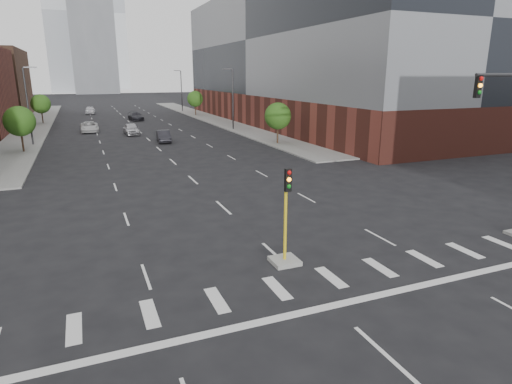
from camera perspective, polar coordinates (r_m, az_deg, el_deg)
sidewalk_left_far at (r=81.68m, az=-27.25°, el=8.02°), size 5.00×92.00×0.15m
sidewalk_right_far at (r=84.52m, az=-6.36°, el=9.80°), size 5.00×92.00×0.15m
building_right_main at (r=76.73m, az=7.43°, el=17.38°), size 24.00×70.00×22.00m
tower_left at (r=228.54m, az=-23.59°, el=20.96°), size 22.00×22.00×70.00m
tower_right at (r=269.44m, az=-19.50°, el=21.38°), size 20.00×20.00×80.00m
tower_mid at (r=207.57m, az=-20.95°, el=18.28°), size 18.00×18.00×44.00m
median_traffic_signal at (r=19.19m, az=3.92°, el=-6.83°), size 1.20×1.20×4.40m
streetlight_right_a at (r=65.59m, az=-3.19°, el=12.60°), size 1.60×0.22×9.07m
streetlight_right_b at (r=99.32m, az=-9.96°, el=13.35°), size 1.60×0.22×9.07m
streetlight_left at (r=57.32m, az=-28.09°, el=10.44°), size 1.60×0.22×9.07m
tree_left_near at (r=52.55m, az=-29.00°, el=8.25°), size 3.20×3.20×4.85m
tree_left_far at (r=82.33m, az=-26.78°, el=10.45°), size 3.20×3.20×4.85m
tree_right_near at (r=52.03m, az=2.93°, el=10.08°), size 3.20×3.20×4.85m
tree_right_far at (r=89.80m, az=-8.13°, el=12.20°), size 3.20×3.20×4.85m
car_near_left at (r=63.20m, az=-16.30°, el=8.08°), size 2.01×4.83×1.63m
car_mid_right at (r=55.33m, az=-12.22°, el=7.28°), size 1.87×4.46×1.43m
car_far_left at (r=68.28m, az=-21.33°, el=8.10°), size 2.48×5.36×1.49m
car_deep_right at (r=83.12m, az=-15.74°, el=9.71°), size 2.58×5.36×1.51m
car_distant at (r=99.50m, az=-21.23°, el=10.14°), size 2.23×4.93×1.64m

